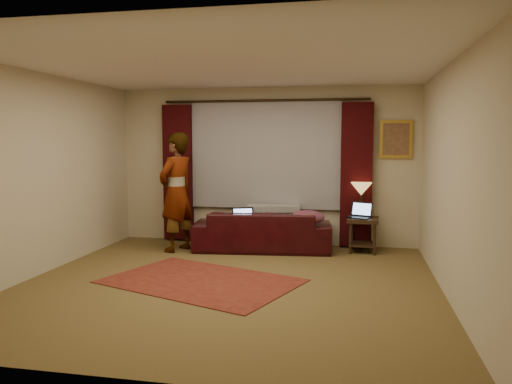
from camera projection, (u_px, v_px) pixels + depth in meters
floor at (229, 284)px, 6.05m from camera, size 5.00×5.00×0.01m
ceiling at (227, 65)px, 5.78m from camera, size 5.00×5.00×0.02m
wall_back at (265, 166)px, 8.35m from camera, size 5.00×0.02×2.60m
wall_front at (138, 203)px, 3.48m from camera, size 5.00×0.02×2.60m
wall_left at (39, 174)px, 6.40m from camera, size 0.02×5.00×2.60m
wall_right at (450, 180)px, 5.43m from camera, size 0.02×5.00×2.60m
sheer_curtain at (265, 154)px, 8.27m from camera, size 2.50×0.05×1.80m
drape_left at (178, 173)px, 8.55m from camera, size 0.50×0.14×2.30m
drape_right at (356, 175)px, 7.96m from camera, size 0.50×0.14×2.30m
curtain_rod at (264, 100)px, 8.13m from camera, size 0.04×0.04×3.40m
picture_frame at (396, 139)px, 7.87m from camera, size 0.50×0.04×0.60m
sofa at (262, 223)px, 7.88m from camera, size 2.23×1.15×0.86m
throw_blanket at (274, 194)px, 8.07m from camera, size 0.89×0.46×0.10m
clothing_pile at (307, 218)px, 7.66m from camera, size 0.54×0.41×0.22m
laptop_sofa at (245, 217)px, 7.72m from camera, size 0.46×0.48×0.24m
area_rug at (201, 281)px, 6.15m from camera, size 2.64×2.19×0.01m
end_table at (363, 235)px, 7.73m from camera, size 0.49×0.49×0.54m
tiffany_lamp at (361, 199)px, 7.82m from camera, size 0.42×0.42×0.53m
laptop_table at (359, 210)px, 7.66m from camera, size 0.44×0.46×0.24m
person at (177, 192)px, 7.76m from camera, size 0.71×0.71×1.85m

